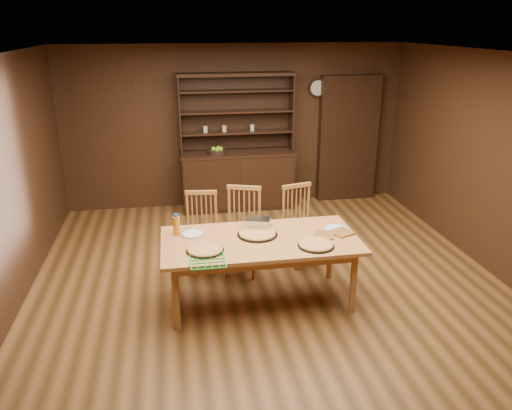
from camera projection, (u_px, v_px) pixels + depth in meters
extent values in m
plane|color=brown|center=(271.00, 288.00, 5.79)|extent=(6.00, 6.00, 0.00)
plane|color=beige|center=(273.00, 55.00, 4.89)|extent=(6.00, 6.00, 0.00)
plane|color=#362011|center=(235.00, 127.00, 8.12)|extent=(5.50, 0.00, 5.50)
plane|color=#362011|center=(387.00, 353.00, 2.57)|extent=(5.50, 0.00, 5.50)
plane|color=#362011|center=(504.00, 169.00, 5.78)|extent=(0.00, 6.00, 6.00)
cube|color=black|center=(238.00, 181.00, 8.17)|extent=(1.80, 0.50, 0.90)
cube|color=black|center=(238.00, 153.00, 8.01)|extent=(1.84, 0.52, 0.04)
cube|color=black|center=(235.00, 112.00, 8.00)|extent=(1.80, 0.02, 1.20)
cube|color=black|center=(180.00, 115.00, 7.72)|extent=(0.02, 0.32, 1.20)
cube|color=black|center=(291.00, 112.00, 8.01)|extent=(0.02, 0.32, 1.20)
cube|color=black|center=(236.00, 74.00, 7.66)|extent=(1.84, 0.34, 0.05)
cylinder|color=#B4AC98|center=(205.00, 129.00, 7.87)|extent=(0.07, 0.07, 0.10)
cylinder|color=#B4AC98|center=(224.00, 129.00, 7.92)|extent=(0.07, 0.07, 0.10)
cube|color=black|center=(348.00, 139.00, 8.41)|extent=(1.00, 0.18, 2.10)
cylinder|color=black|center=(317.00, 88.00, 8.09)|extent=(0.30, 0.04, 0.30)
cylinder|color=beige|center=(318.00, 88.00, 8.06)|extent=(0.24, 0.01, 0.24)
cube|color=#B98140|center=(260.00, 241.00, 5.27)|extent=(2.08, 1.04, 0.04)
cylinder|color=#B98140|center=(176.00, 298.00, 4.89)|extent=(0.07, 0.07, 0.71)
cylinder|color=#B98140|center=(174.00, 262.00, 5.62)|extent=(0.07, 0.07, 0.71)
cylinder|color=#B98140|center=(353.00, 283.00, 5.18)|extent=(0.07, 0.07, 0.71)
cylinder|color=#B98140|center=(330.00, 251.00, 5.91)|extent=(0.07, 0.07, 0.71)
cube|color=#A37538|center=(202.00, 240.00, 6.07)|extent=(0.45, 0.44, 0.04)
cylinder|color=#A37538|center=(189.00, 261.00, 6.00)|extent=(0.03, 0.03, 0.39)
cylinder|color=#A37538|center=(191.00, 251.00, 6.27)|extent=(0.03, 0.03, 0.39)
cylinder|color=#A37538|center=(214.00, 261.00, 6.01)|extent=(0.03, 0.03, 0.39)
cylinder|color=#A37538|center=(215.00, 250.00, 6.29)|extent=(0.03, 0.03, 0.39)
cube|color=#A37538|center=(201.00, 193.00, 6.03)|extent=(0.39, 0.09, 0.05)
cube|color=#A37538|center=(242.00, 239.00, 6.01)|extent=(0.55, 0.54, 0.04)
cylinder|color=#A37538|center=(226.00, 261.00, 5.97)|extent=(0.04, 0.04, 0.43)
cylinder|color=#A37538|center=(231.00, 250.00, 6.26)|extent=(0.04, 0.04, 0.43)
cylinder|color=#A37538|center=(253.00, 263.00, 5.92)|extent=(0.04, 0.04, 0.43)
cylinder|color=#A37538|center=(257.00, 252.00, 6.21)|extent=(0.04, 0.04, 0.43)
cube|color=#A37538|center=(244.00, 188.00, 5.97)|extent=(0.40, 0.17, 0.05)
cube|color=#A37538|center=(302.00, 232.00, 6.26)|extent=(0.50, 0.48, 0.04)
cylinder|color=#A37538|center=(296.00, 255.00, 6.15)|extent=(0.04, 0.04, 0.40)
cylinder|color=#A37538|center=(285.00, 246.00, 6.40)|extent=(0.04, 0.04, 0.40)
cylinder|color=#A37538|center=(318.00, 251.00, 6.27)|extent=(0.04, 0.04, 0.40)
cylinder|color=#A37538|center=(306.00, 242.00, 6.52)|extent=(0.04, 0.04, 0.40)
cube|color=#A37538|center=(297.00, 186.00, 6.21)|extent=(0.39, 0.13, 0.05)
cylinder|color=black|center=(205.00, 251.00, 4.99)|extent=(0.38, 0.38, 0.01)
cylinder|color=tan|center=(205.00, 249.00, 4.98)|extent=(0.35, 0.35, 0.02)
torus|color=gold|center=(205.00, 249.00, 4.98)|extent=(0.36, 0.36, 0.03)
cylinder|color=black|center=(316.00, 246.00, 5.10)|extent=(0.38, 0.38, 0.01)
cylinder|color=tan|center=(316.00, 244.00, 5.09)|extent=(0.35, 0.35, 0.02)
torus|color=gold|center=(316.00, 244.00, 5.09)|extent=(0.36, 0.36, 0.03)
cylinder|color=black|center=(257.00, 235.00, 5.36)|extent=(0.43, 0.43, 0.01)
cylinder|color=tan|center=(257.00, 233.00, 5.36)|extent=(0.39, 0.39, 0.02)
torus|color=gold|center=(257.00, 233.00, 5.36)|extent=(0.40, 0.40, 0.03)
cylinder|color=silver|center=(192.00, 234.00, 5.37)|extent=(0.24, 0.24, 0.01)
torus|color=#305092|center=(192.00, 234.00, 5.37)|extent=(0.24, 0.24, 0.01)
cylinder|color=silver|center=(336.00, 229.00, 5.50)|extent=(0.26, 0.26, 0.01)
torus|color=#305092|center=(336.00, 229.00, 5.50)|extent=(0.26, 0.26, 0.01)
cube|color=white|center=(258.00, 223.00, 5.54)|extent=(0.32, 0.27, 0.11)
cylinder|color=orange|center=(177.00, 226.00, 5.35)|extent=(0.07, 0.07, 0.20)
cylinder|color=#153DAE|center=(176.00, 216.00, 5.31)|extent=(0.04, 0.04, 0.03)
cube|color=red|center=(342.00, 232.00, 5.41)|extent=(0.29, 0.29, 0.02)
cube|color=red|center=(324.00, 235.00, 5.34)|extent=(0.27, 0.27, 0.02)
cylinder|color=black|center=(217.00, 152.00, 7.89)|extent=(0.29, 0.29, 0.06)
sphere|color=#88AD2E|center=(214.00, 149.00, 7.87)|extent=(0.08, 0.08, 0.08)
sphere|color=#88AD2E|center=(218.00, 148.00, 7.91)|extent=(0.08, 0.08, 0.08)
sphere|color=#88AD2E|center=(217.00, 150.00, 7.83)|extent=(0.08, 0.08, 0.08)
sphere|color=#88AD2E|center=(221.00, 149.00, 7.86)|extent=(0.08, 0.08, 0.08)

